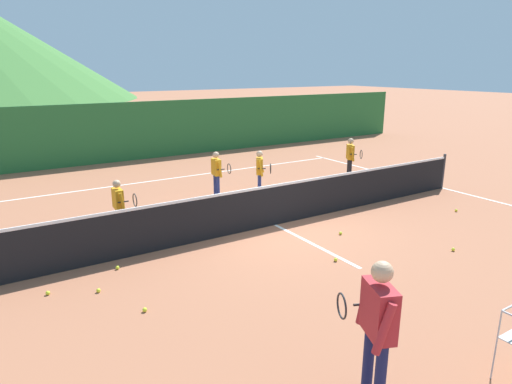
{
  "coord_description": "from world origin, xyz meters",
  "views": [
    {
      "loc": [
        -5.53,
        -7.97,
        3.52
      ],
      "look_at": [
        -0.71,
        -0.3,
        0.97
      ],
      "focal_mm": 31.13,
      "sensor_mm": 36.0,
      "label": 1
    }
  ],
  "objects_px": {
    "student_0": "(119,203)",
    "tennis_net": "(275,204)",
    "tennis_ball_0": "(98,290)",
    "tennis_ball_4": "(453,249)",
    "tennis_ball_3": "(145,310)",
    "student_1": "(217,170)",
    "tennis_ball_6": "(456,210)",
    "tennis_ball_2": "(48,293)",
    "tennis_ball_5": "(341,233)",
    "tennis_ball_7": "(117,268)",
    "student_3": "(351,155)",
    "instructor": "(377,320)",
    "student_2": "(260,169)",
    "tennis_ball_8": "(336,260)"
  },
  "relations": [
    {
      "from": "student_1",
      "to": "tennis_ball_6",
      "type": "relative_size",
      "value": 19.06
    },
    {
      "from": "tennis_net",
      "to": "tennis_ball_3",
      "type": "distance_m",
      "value": 4.37
    },
    {
      "from": "student_3",
      "to": "tennis_ball_2",
      "type": "relative_size",
      "value": 19.71
    },
    {
      "from": "student_0",
      "to": "tennis_ball_5",
      "type": "relative_size",
      "value": 18.31
    },
    {
      "from": "tennis_ball_0",
      "to": "tennis_ball_4",
      "type": "xyz_separation_m",
      "value": [
        6.39,
        -2.02,
        0.0
      ]
    },
    {
      "from": "student_0",
      "to": "tennis_ball_4",
      "type": "height_order",
      "value": "student_0"
    },
    {
      "from": "student_0",
      "to": "tennis_net",
      "type": "bearing_deg",
      "value": -20.76
    },
    {
      "from": "tennis_ball_7",
      "to": "tennis_ball_8",
      "type": "bearing_deg",
      "value": -27.24
    },
    {
      "from": "student_2",
      "to": "student_3",
      "type": "relative_size",
      "value": 0.97
    },
    {
      "from": "tennis_ball_8",
      "to": "tennis_ball_3",
      "type": "bearing_deg",
      "value": 177.36
    },
    {
      "from": "tennis_ball_0",
      "to": "tennis_ball_4",
      "type": "distance_m",
      "value": 6.7
    },
    {
      "from": "tennis_net",
      "to": "tennis_ball_3",
      "type": "height_order",
      "value": "tennis_net"
    },
    {
      "from": "student_1",
      "to": "tennis_ball_8",
      "type": "distance_m",
      "value": 5.08
    },
    {
      "from": "tennis_ball_3",
      "to": "tennis_ball_2",
      "type": "bearing_deg",
      "value": 130.93
    },
    {
      "from": "tennis_net",
      "to": "student_3",
      "type": "distance_m",
      "value": 5.12
    },
    {
      "from": "student_0",
      "to": "tennis_ball_2",
      "type": "distance_m",
      "value": 2.74
    },
    {
      "from": "instructor",
      "to": "tennis_ball_6",
      "type": "distance_m",
      "value": 7.68
    },
    {
      "from": "tennis_ball_0",
      "to": "tennis_ball_3",
      "type": "xyz_separation_m",
      "value": [
        0.44,
        -0.98,
        0.0
      ]
    },
    {
      "from": "student_3",
      "to": "tennis_ball_4",
      "type": "xyz_separation_m",
      "value": [
        -2.41,
        -5.47,
        -0.77
      ]
    },
    {
      "from": "tennis_ball_0",
      "to": "tennis_ball_2",
      "type": "relative_size",
      "value": 1.0
    },
    {
      "from": "tennis_net",
      "to": "tennis_ball_5",
      "type": "distance_m",
      "value": 1.61
    },
    {
      "from": "student_2",
      "to": "tennis_ball_8",
      "type": "distance_m",
      "value": 4.73
    },
    {
      "from": "student_2",
      "to": "tennis_ball_2",
      "type": "bearing_deg",
      "value": -153.2
    },
    {
      "from": "tennis_ball_2",
      "to": "tennis_ball_3",
      "type": "bearing_deg",
      "value": -49.07
    },
    {
      "from": "tennis_net",
      "to": "tennis_ball_6",
      "type": "height_order",
      "value": "tennis_net"
    },
    {
      "from": "tennis_ball_2",
      "to": "tennis_ball_0",
      "type": "bearing_deg",
      "value": -26.07
    },
    {
      "from": "tennis_ball_4",
      "to": "tennis_ball_6",
      "type": "bearing_deg",
      "value": 33.2
    },
    {
      "from": "student_1",
      "to": "tennis_ball_4",
      "type": "bearing_deg",
      "value": -69.41
    },
    {
      "from": "student_0",
      "to": "tennis_ball_5",
      "type": "height_order",
      "value": "student_0"
    },
    {
      "from": "tennis_ball_3",
      "to": "tennis_ball_7",
      "type": "distance_m",
      "value": 1.67
    },
    {
      "from": "instructor",
      "to": "student_1",
      "type": "height_order",
      "value": "instructor"
    },
    {
      "from": "tennis_ball_6",
      "to": "tennis_ball_7",
      "type": "bearing_deg",
      "value": 171.64
    },
    {
      "from": "student_0",
      "to": "student_3",
      "type": "bearing_deg",
      "value": 8.19
    },
    {
      "from": "tennis_ball_0",
      "to": "tennis_ball_7",
      "type": "bearing_deg",
      "value": 54.33
    },
    {
      "from": "tennis_ball_4",
      "to": "tennis_ball_6",
      "type": "height_order",
      "value": "same"
    },
    {
      "from": "student_3",
      "to": "tennis_ball_5",
      "type": "relative_size",
      "value": 19.71
    },
    {
      "from": "tennis_ball_4",
      "to": "tennis_ball_3",
      "type": "bearing_deg",
      "value": 170.07
    },
    {
      "from": "tennis_ball_0",
      "to": "tennis_ball_5",
      "type": "relative_size",
      "value": 1.0
    },
    {
      "from": "tennis_net",
      "to": "instructor",
      "type": "xyz_separation_m",
      "value": [
        -2.29,
        -5.19,
        0.49
      ]
    },
    {
      "from": "instructor",
      "to": "tennis_ball_7",
      "type": "relative_size",
      "value": 24.22
    },
    {
      "from": "tennis_ball_5",
      "to": "tennis_ball_6",
      "type": "distance_m",
      "value": 3.6
    },
    {
      "from": "student_1",
      "to": "tennis_ball_0",
      "type": "height_order",
      "value": "student_1"
    },
    {
      "from": "tennis_ball_3",
      "to": "tennis_net",
      "type": "bearing_deg",
      "value": 28.89
    },
    {
      "from": "tennis_ball_6",
      "to": "instructor",
      "type": "bearing_deg",
      "value": -152.16
    },
    {
      "from": "tennis_ball_3",
      "to": "tennis_ball_4",
      "type": "height_order",
      "value": "same"
    },
    {
      "from": "tennis_net",
      "to": "student_3",
      "type": "height_order",
      "value": "student_3"
    },
    {
      "from": "tennis_ball_8",
      "to": "tennis_ball_5",
      "type": "bearing_deg",
      "value": 43.79
    },
    {
      "from": "student_1",
      "to": "tennis_ball_5",
      "type": "distance_m",
      "value": 4.2
    },
    {
      "from": "instructor",
      "to": "student_2",
      "type": "relative_size",
      "value": 1.27
    },
    {
      "from": "student_1",
      "to": "student_2",
      "type": "xyz_separation_m",
      "value": [
        1.1,
        -0.51,
        -0.0
      ]
    }
  ]
}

